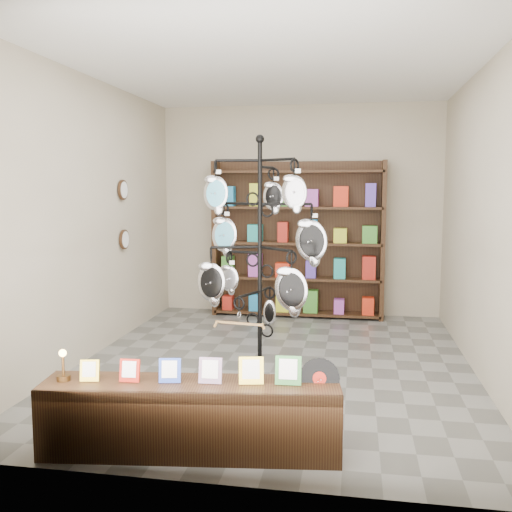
{
  "coord_description": "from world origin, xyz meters",
  "views": [
    {
      "loc": [
        0.8,
        -5.74,
        1.82
      ],
      "look_at": [
        -0.02,
        -1.0,
        1.25
      ],
      "focal_mm": 40.0,
      "sensor_mm": 36.0,
      "label": 1
    }
  ],
  "objects": [
    {
      "name": "display_tree",
      "position": [
        -0.01,
        -0.92,
        1.31
      ],
      "size": [
        1.18,
        1.14,
        2.27
      ],
      "rotation": [
        0.0,
        0.0,
        -0.23
      ],
      "color": "black",
      "rests_on": "ground"
    },
    {
      "name": "back_shelving",
      "position": [
        0.0,
        2.3,
        1.03
      ],
      "size": [
        2.42,
        0.36,
        2.2
      ],
      "color": "black",
      "rests_on": "ground"
    },
    {
      "name": "front_shelf",
      "position": [
        -0.28,
        -2.11,
        0.25
      ],
      "size": [
        2.07,
        0.66,
        0.72
      ],
      "rotation": [
        0.0,
        0.0,
        0.12
      ],
      "color": "black",
      "rests_on": "ground"
    },
    {
      "name": "ground",
      "position": [
        0.0,
        0.0,
        0.0
      ],
      "size": [
        5.0,
        5.0,
        0.0
      ],
      "primitive_type": "plane",
      "color": "slate",
      "rests_on": "ground"
    },
    {
      "name": "room_envelope",
      "position": [
        0.0,
        0.0,
        1.85
      ],
      "size": [
        5.0,
        5.0,
        5.0
      ],
      "color": "#B9AD95",
      "rests_on": "ground"
    },
    {
      "name": "wall_clocks",
      "position": [
        -1.97,
        0.8,
        1.5
      ],
      "size": [
        0.03,
        0.24,
        0.84
      ],
      "color": "black",
      "rests_on": "ground"
    }
  ]
}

